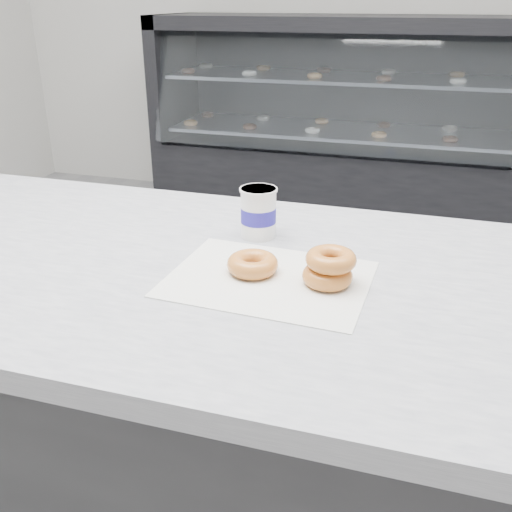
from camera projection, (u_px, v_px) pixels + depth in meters
The scene contains 7 objects.
ground at pixel (248, 424), 1.97m from camera, with size 5.00×5.00×0.00m, color gray.
counter at pixel (164, 441), 1.26m from camera, with size 3.06×0.76×0.90m.
display_case at pixel (348, 145), 3.61m from camera, with size 2.40×0.74×1.25m.
wax_paper at pixel (269, 279), 0.98m from camera, with size 0.34×0.26×0.00m, color silver.
donut_single at pixel (253, 264), 1.00m from camera, with size 0.09×0.09×0.03m, color orange.
donut_stack at pixel (329, 268), 0.95m from camera, with size 0.11×0.11×0.06m.
coffee_cup at pixel (258, 212), 1.14m from camera, with size 0.09×0.09×0.10m.
Camera 1 is at (0.48, -1.47, 1.34)m, focal length 40.00 mm.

